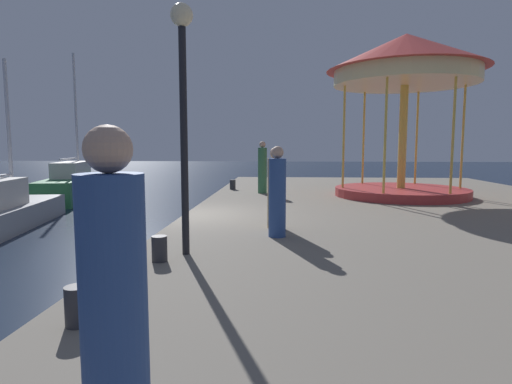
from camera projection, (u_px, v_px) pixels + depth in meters
name	position (u px, v px, depth m)	size (l,w,h in m)	color
ground_plane	(185.00, 244.00, 11.11)	(120.00, 120.00, 0.00)	#162338
quay_dock	(435.00, 232.00, 10.66)	(12.89, 26.78, 0.80)	gray
sailboat_green	(73.00, 184.00, 20.66)	(3.31, 7.57, 7.27)	#236638
carousel	(405.00, 75.00, 14.52)	(5.41, 5.41, 5.62)	#B23333
lamp_post_mid_promenade	(183.00, 84.00, 6.68)	(0.36, 0.36, 4.01)	black
bollard_south	(233.00, 185.00, 17.33)	(0.24, 0.24, 0.40)	#2D2D33
bollard_center	(77.00, 306.00, 4.18)	(0.24, 0.24, 0.40)	#2D2D33
bollard_north	(159.00, 249.00, 6.51)	(0.24, 0.24, 0.40)	#2D2D33
person_mid_promenade	(115.00, 322.00, 2.15)	(0.34, 0.34, 1.89)	#2D4C8C
person_by_the_water	(262.00, 169.00, 15.88)	(0.34, 0.34, 1.96)	#387247
person_near_carousel	(275.00, 191.00, 9.11)	(0.34, 0.34, 1.76)	#937A4C
person_far_corner	(277.00, 195.00, 8.23)	(0.34, 0.34, 1.78)	#2D4C8C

